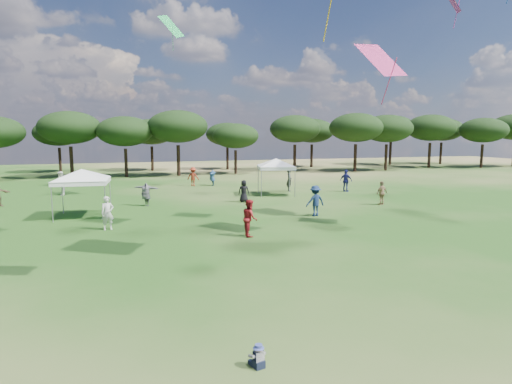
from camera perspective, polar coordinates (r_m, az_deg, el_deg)
tree_line at (r=53.54m, az=-11.75°, el=8.21°), size 108.78×17.63×7.77m
tent_left at (r=27.00m, az=-22.25°, el=2.59°), size 6.00×6.00×3.13m
tent_right at (r=34.17m, az=2.69°, el=4.28°), size 5.52×5.52×3.22m
toddler at (r=9.63m, az=0.27°, el=-21.13°), size 0.38×0.41×0.51m
festival_crowd at (r=30.66m, az=-11.49°, el=0.12°), size 28.17×21.74×1.92m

